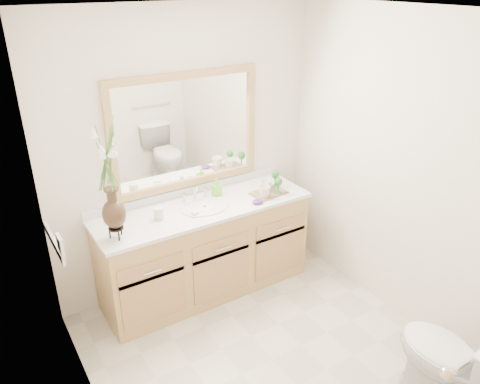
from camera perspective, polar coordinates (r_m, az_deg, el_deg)
floor at (r=3.67m, az=4.00°, el=-19.68°), size 2.60×2.60×0.00m
ceiling at (r=2.61m, az=5.68°, el=21.05°), size 2.40×2.60×0.02m
wall_back at (r=3.97m, az=-6.57°, el=4.61°), size 2.40×0.02×2.40m
wall_front at (r=2.24m, az=25.74°, el=-16.00°), size 2.40×0.02×2.40m
wall_left at (r=2.51m, az=-18.20°, el=-9.65°), size 0.02×2.60×2.40m
wall_right at (r=3.73m, az=19.68°, el=1.89°), size 0.02×2.60×2.40m
vanity at (r=4.09m, az=-4.24°, el=-7.12°), size 1.80×0.55×0.80m
counter at (r=3.89m, az=-4.43°, el=-1.95°), size 1.84×0.57×0.03m
sink at (r=3.89m, az=-4.29°, el=-2.56°), size 0.38×0.34×0.23m
mirror at (r=3.88m, az=-6.57°, el=7.35°), size 1.32×0.04×0.97m
switch_plate at (r=3.28m, az=-21.05°, el=-5.99°), size 0.02×0.12×0.12m
toilet at (r=3.38m, az=24.38°, el=-18.52°), size 0.42×0.75×0.74m
flower_vase at (r=3.30m, az=-15.78°, el=2.93°), size 0.20×0.20×0.82m
tumbler at (r=3.71m, az=-9.89°, el=-2.58°), size 0.08×0.08×0.10m
soap_dish at (r=3.74m, az=-5.49°, el=-2.70°), size 0.10×0.10×0.03m
soap_bottle at (r=4.03m, az=-2.88°, el=0.47°), size 0.06×0.07×0.14m
purple_dish at (r=3.91m, az=2.17°, el=-1.18°), size 0.12×0.11×0.03m
tray at (r=4.09m, az=3.50°, el=-0.10°), size 0.32×0.23×0.01m
mug_left at (r=3.98m, az=2.99°, el=0.11°), size 0.12×0.12×0.11m
mug_right at (r=4.10m, az=3.19°, el=0.82°), size 0.10×0.10×0.10m
goblet_front at (r=4.04m, az=4.72°, el=1.16°), size 0.06×0.06×0.15m
goblet_back at (r=4.16m, az=4.33°, el=2.03°), size 0.07×0.07×0.16m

